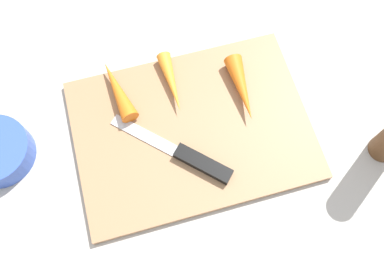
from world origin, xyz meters
The scene contains 6 objects.
ground_plane centered at (0.00, 0.00, 0.00)m, with size 1.40×1.40×0.00m, color #ADA8A0.
cutting_board centered at (0.00, 0.00, 0.01)m, with size 0.36×0.26×0.01m, color #99704C.
knife centered at (-0.01, -0.05, 0.02)m, with size 0.16×0.15×0.01m.
carrot_longest centered at (0.09, 0.04, 0.03)m, with size 0.03×0.03×0.11m, color orange.
carrot_shortest centered at (-0.01, 0.08, 0.02)m, with size 0.02×0.02×0.10m, color orange.
carrot_medium centered at (-0.10, 0.09, 0.03)m, with size 0.03×0.03×0.11m, color orange.
Camera 1 is at (-0.06, -0.23, 0.61)m, focal length 39.04 mm.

